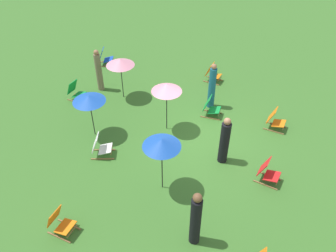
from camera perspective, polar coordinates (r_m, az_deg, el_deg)
ground_plane at (r=11.91m, az=5.55°, el=-2.91°), size 40.00×40.00×0.00m
deckchair_0 at (r=10.81m, az=16.48°, el=-7.45°), size 0.63×0.85×0.83m
deckchair_1 at (r=11.40m, az=-11.35°, el=-3.44°), size 0.69×0.87×0.83m
deckchair_3 at (r=16.56m, az=-10.61°, el=11.31°), size 0.67×0.86×0.83m
deckchair_4 at (r=15.12m, az=7.51°, el=8.78°), size 0.62×0.84×0.83m
deckchair_5 at (r=14.28m, az=-15.32°, el=5.63°), size 0.61×0.84×0.83m
deckchair_6 at (r=9.67m, az=-17.79°, el=-15.25°), size 0.58×0.82×0.83m
deckchair_7 at (r=12.87m, az=17.64°, el=0.98°), size 0.60×0.83×0.83m
deckchair_8 at (r=12.99m, az=7.22°, el=3.15°), size 0.49×0.77×0.83m
umbrella_0 at (r=13.41m, az=-8.09°, el=10.67°), size 1.11×1.11×1.77m
umbrella_1 at (r=11.42m, az=-0.24°, el=6.52°), size 1.06×1.06×1.94m
umbrella_2 at (r=11.57m, az=-13.23°, el=4.51°), size 1.12×1.12×1.67m
umbrella_3 at (r=9.17m, az=-1.08°, el=-2.88°), size 1.08×1.08×1.94m
person_0 at (r=8.68m, az=4.69°, el=-15.48°), size 0.40×0.40×1.86m
person_1 at (r=13.18m, az=7.45°, el=6.59°), size 0.28×0.28×1.90m
person_2 at (r=14.43m, az=-11.62°, el=9.09°), size 0.36×0.36×1.84m
person_3 at (r=10.82m, az=9.52°, el=-2.59°), size 0.40×0.40×1.76m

